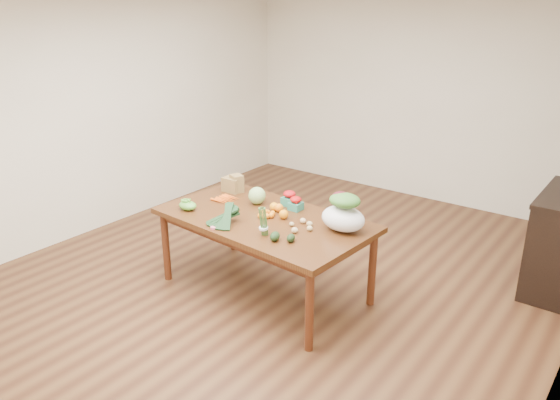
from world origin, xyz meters
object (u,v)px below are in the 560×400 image
Objects in this scene: cabbage at (257,196)px; asparagus_bundle at (263,221)px; paper_bag at (232,183)px; mandarin_cluster at (265,213)px; salad_bag at (343,214)px; dining_table at (265,255)px; kale_bunch at (222,217)px.

asparagus_bundle reaches higher than cabbage.
mandarin_cluster is at bearing -26.50° from paper_bag.
mandarin_cluster is 0.72× the size of asparagus_bundle.
asparagus_bundle is 0.67m from salad_bag.
cabbage is 0.35m from mandarin_cluster.
asparagus_bundle is at bearing -46.89° from cabbage.
asparagus_bundle is (0.92, -0.66, 0.04)m from paper_bag.
mandarin_cluster is at bearing -38.95° from cabbage.
asparagus_bundle reaches higher than dining_table.
cabbage is (0.42, -0.13, -0.01)m from paper_bag.
asparagus_bundle reaches higher than mandarin_cluster.
dining_table is at bearing -40.53° from cabbage.
paper_bag is 0.44m from cabbage.
paper_bag reaches higher than mandarin_cluster.
salad_bag reaches higher than kale_bunch.
kale_bunch is 1.04× the size of salad_bag.
salad_bag is at bearing 13.23° from mandarin_cluster.
salad_bag reaches higher than paper_bag.
paper_bag reaches higher than kale_bunch.
cabbage reaches higher than mandarin_cluster.
cabbage is 0.98m from salad_bag.
cabbage is at bearing 143.63° from dining_table.
asparagus_bundle is at bearing -134.56° from salad_bag.
dining_table is 7.64× the size of asparagus_bundle.
paper_bag is at bearing 153.50° from mandarin_cluster.
cabbage is 0.43× the size of salad_bag.
paper_bag is 1.41m from salad_bag.
dining_table is 10.62× the size of mandarin_cluster.
kale_bunch is at bearing -81.79° from cabbage.
asparagus_bundle is (0.50, -0.54, 0.04)m from cabbage.
asparagus_bundle reaches higher than paper_bag.
asparagus_bundle reaches higher than kale_bunch.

